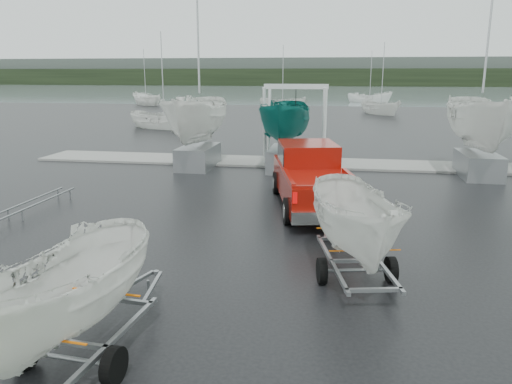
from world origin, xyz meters
name	(u,v)px	position (x,y,z in m)	size (l,w,h in m)	color
ground_plane	(286,247)	(0.00, 0.00, 0.00)	(120.00, 120.00, 0.00)	black
lake	(337,94)	(0.00, 100.00, -0.01)	(300.00, 300.00, 0.00)	gray
dock	(314,163)	(0.00, 13.00, 0.05)	(30.00, 3.00, 0.12)	gray
treeline	(340,77)	(0.00, 170.00, 3.00)	(300.00, 8.00, 6.00)	black
far_hill	(341,71)	(0.00, 178.00, 5.00)	(300.00, 6.00, 10.00)	#4C5651
pickup_truck	(311,174)	(0.34, 4.68, 1.13)	(3.55, 6.82, 2.16)	maroon
trailer_hitched	(360,163)	(1.81, -1.94, 2.76)	(2.07, 3.77, 5.09)	gray
trailer_parked	(63,215)	(-2.72, -6.40, 2.60)	(1.82, 3.68, 4.78)	gray
boat_hoist	(296,113)	(-1.02, 13.00, 2.67)	(3.30, 2.18, 4.12)	silver
keelboat_0	(196,87)	(-5.71, 11.00, 4.00)	(2.52, 3.20, 10.69)	gray
keelboat_1	(287,95)	(-1.28, 11.20, 3.67)	(2.32, 3.20, 7.27)	gray
keelboat_2	(487,84)	(7.64, 11.00, 4.19)	(2.63, 3.20, 10.80)	gray
mast_rack_0	(15,210)	(-9.00, 1.00, 0.35)	(0.56, 6.50, 0.06)	gray
moored_boat_0	(165,128)	(-13.67, 27.99, 0.00)	(3.28, 3.23, 11.44)	white
moored_boat_1	(282,110)	(-6.20, 50.83, 0.00)	(3.71, 3.69, 11.55)	white
moored_boat_2	(380,114)	(5.70, 46.60, 0.00)	(3.53, 3.56, 11.41)	white
moored_boat_4	(146,105)	(-27.32, 57.76, 0.00)	(3.98, 3.98, 11.69)	white
moored_boat_5	(369,102)	(5.54, 69.90, 0.00)	(2.77, 2.70, 11.52)	white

